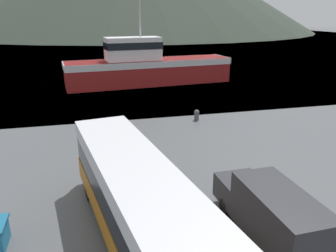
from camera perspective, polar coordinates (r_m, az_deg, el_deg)
name	(u,v)px	position (r m, az deg, el deg)	size (l,w,h in m)	color
water_surface	(90,36)	(146.64, -13.37, 15.08)	(240.00, 240.00, 0.00)	#3D5160
tour_bus	(137,203)	(12.38, -5.35, -13.17)	(4.45, 12.29, 3.43)	#B26614
delivery_van	(270,212)	(13.57, 17.33, -14.18)	(2.05, 6.05, 2.39)	#2D2D33
fishing_boat	(147,66)	(41.95, -3.71, 10.34)	(21.24, 6.60, 10.71)	maroon
mooring_bollard	(197,114)	(27.68, 5.01, 2.01)	(0.45, 0.45, 0.89)	#4C4C51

